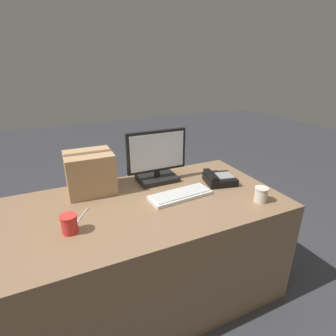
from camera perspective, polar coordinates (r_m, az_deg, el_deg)
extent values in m
plane|color=#38383D|center=(2.11, -5.05, -25.33)|extent=(12.00, 12.00, 0.00)
cube|color=#8C6B4C|center=(1.86, -5.44, -17.60)|extent=(1.80, 0.90, 0.74)
cube|color=black|center=(1.94, -2.39, -2.22)|extent=(0.28, 0.20, 0.03)
cylinder|color=black|center=(1.93, -2.41, -1.14)|extent=(0.04, 0.04, 0.05)
cube|color=black|center=(1.87, -2.49, 3.72)|extent=(0.44, 0.03, 0.30)
cube|color=white|center=(1.85, -2.29, 3.57)|extent=(0.40, 0.01, 0.26)
cube|color=silver|center=(1.72, 2.72, -5.91)|extent=(0.42, 0.19, 0.02)
cube|color=silver|center=(1.71, 2.72, -5.50)|extent=(0.39, 0.15, 0.01)
cube|color=black|center=(1.94, 11.21, -2.46)|extent=(0.24, 0.23, 0.05)
cube|color=black|center=(1.89, 9.23, -1.53)|extent=(0.08, 0.19, 0.03)
cube|color=gray|center=(1.94, 12.27, -1.57)|extent=(0.14, 0.14, 0.01)
cylinder|color=red|center=(1.45, -20.66, -11.46)|extent=(0.08, 0.08, 0.09)
cylinder|color=red|center=(1.43, -20.93, -9.78)|extent=(0.09, 0.09, 0.01)
cylinder|color=beige|center=(1.74, 19.57, -5.58)|extent=(0.08, 0.08, 0.09)
cylinder|color=beige|center=(1.72, 19.76, -4.19)|extent=(0.09, 0.09, 0.01)
cube|color=silver|center=(1.61, -17.93, -9.45)|extent=(0.08, 0.12, 0.00)
ellipsoid|color=silver|center=(1.55, -19.13, -10.90)|extent=(0.04, 0.04, 0.00)
cube|color=tan|center=(1.81, -16.61, -0.94)|extent=(0.30, 0.26, 0.27)
cube|color=brown|center=(1.76, -17.08, 3.18)|extent=(0.30, 0.04, 0.00)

